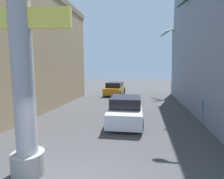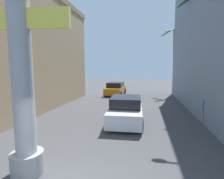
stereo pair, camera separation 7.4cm
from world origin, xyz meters
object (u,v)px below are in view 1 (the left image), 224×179
at_px(palm_tree_mid_right, 193,41).
at_px(pedestrian_mid_right, 205,108).
at_px(street_lamp, 208,46).
at_px(palm_tree_far_right, 173,52).
at_px(neon_sign_pole, 20,25).
at_px(car_far, 115,89).
at_px(car_lead, 126,109).

distance_m(palm_tree_mid_right, pedestrian_mid_right, 6.86).
bearing_deg(street_lamp, palm_tree_far_right, 89.99).
bearing_deg(neon_sign_pole, car_far, 90.26).
height_order(neon_sign_pole, palm_tree_mid_right, palm_tree_mid_right).
bearing_deg(street_lamp, palm_tree_mid_right, 85.75).
xyz_separation_m(neon_sign_pole, pedestrian_mid_right, (7.06, 6.34, -3.54)).
distance_m(neon_sign_pole, car_far, 17.15).
relative_size(car_lead, palm_tree_mid_right, 0.57).
height_order(car_lead, palm_tree_mid_right, palm_tree_mid_right).
height_order(neon_sign_pole, pedestrian_mid_right, neon_sign_pole).
bearing_deg(car_lead, neon_sign_pole, -111.09).
distance_m(street_lamp, pedestrian_mid_right, 3.59).
distance_m(neon_sign_pole, car_lead, 7.66).
distance_m(neon_sign_pole, palm_tree_mid_right, 13.65).
height_order(palm_tree_far_right, palm_tree_mid_right, palm_tree_mid_right).
height_order(car_lead, car_far, same).
height_order(street_lamp, palm_tree_mid_right, palm_tree_mid_right).
distance_m(car_lead, palm_tree_mid_right, 8.72).
height_order(car_far, palm_tree_far_right, palm_tree_far_right).
height_order(car_far, pedestrian_mid_right, pedestrian_mid_right).
bearing_deg(car_far, neon_sign_pole, -89.74).
bearing_deg(car_lead, street_lamp, 2.59).
bearing_deg(palm_tree_mid_right, palm_tree_far_right, 92.68).
distance_m(car_lead, pedestrian_mid_right, 4.67).
distance_m(car_lead, car_far, 10.81).
bearing_deg(car_lead, palm_tree_mid_right, 46.00).
xyz_separation_m(palm_tree_far_right, pedestrian_mid_right, (0.01, -12.95, -4.42)).
height_order(car_lead, palm_tree_far_right, palm_tree_far_right).
bearing_deg(palm_tree_mid_right, street_lamp, -94.25).
relative_size(street_lamp, palm_tree_far_right, 0.91).
height_order(street_lamp, pedestrian_mid_right, street_lamp).
relative_size(palm_tree_far_right, pedestrian_mid_right, 5.02).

